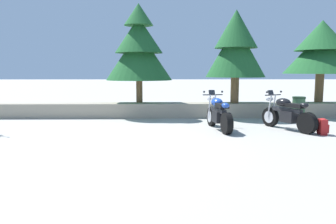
# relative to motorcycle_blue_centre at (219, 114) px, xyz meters

# --- Properties ---
(ground_plane) EXTENTS (120.00, 120.00, 0.00)m
(ground_plane) POSITION_rel_motorcycle_blue_centre_xyz_m (-3.33, -1.99, -0.49)
(ground_plane) COLOR #A3A099
(stone_wall) EXTENTS (36.00, 0.80, 0.55)m
(stone_wall) POSITION_rel_motorcycle_blue_centre_xyz_m (-3.33, 2.81, -0.21)
(stone_wall) COLOR gray
(stone_wall) RESTS_ON ground
(motorcycle_blue_centre) EXTENTS (0.74, 2.06, 1.18)m
(motorcycle_blue_centre) POSITION_rel_motorcycle_blue_centre_xyz_m (0.00, 0.00, 0.00)
(motorcycle_blue_centre) COLOR black
(motorcycle_blue_centre) RESTS_ON ground
(motorcycle_black_far_right) EXTENTS (1.12, 1.92, 1.18)m
(motorcycle_black_far_right) POSITION_rel_motorcycle_blue_centre_xyz_m (2.09, -0.06, 0.00)
(motorcycle_black_far_right) COLOR black
(motorcycle_black_far_right) RESTS_ON ground
(rider_backpack) EXTENTS (0.28, 0.31, 0.47)m
(rider_backpack) POSITION_rel_motorcycle_blue_centre_xyz_m (2.81, -0.86, -0.24)
(rider_backpack) COLOR #A31E1E
(rider_backpack) RESTS_ON ground
(pine_tree_far_left) EXTENTS (2.58, 2.58, 3.82)m
(pine_tree_far_left) POSITION_rel_motorcycle_blue_centre_xyz_m (-2.62, 3.09, 2.19)
(pine_tree_far_left) COLOR brown
(pine_tree_far_left) RESTS_ON stone_wall
(pine_tree_mid_left) EXTENTS (2.27, 2.27, 3.54)m
(pine_tree_mid_left) POSITION_rel_motorcycle_blue_centre_xyz_m (1.09, 2.75, 2.28)
(pine_tree_mid_left) COLOR brown
(pine_tree_mid_left) RESTS_ON stone_wall
(pine_tree_mid_right) EXTENTS (2.86, 2.86, 3.21)m
(pine_tree_mid_right) POSITION_rel_motorcycle_blue_centre_xyz_m (4.56, 3.09, 2.19)
(pine_tree_mid_right) COLOR brown
(pine_tree_mid_right) RESTS_ON stone_wall
(trash_bin) EXTENTS (0.46, 0.46, 0.86)m
(trash_bin) POSITION_rel_motorcycle_blue_centre_xyz_m (3.26, 1.89, -0.05)
(trash_bin) COLOR #335638
(trash_bin) RESTS_ON ground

